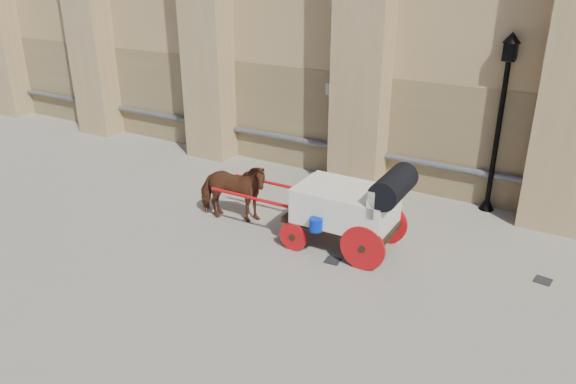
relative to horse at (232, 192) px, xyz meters
The scene contains 6 objects.
ground 2.76m from the horse, ahead, with size 90.00×90.00×0.00m, color gray.
horse is the anchor object (origin of this frame).
carriage 3.06m from the horse, ahead, with size 4.52×1.61×1.97m.
street_lamp 6.57m from the horse, 36.21° to the left, with size 0.41×0.41×4.37m.
drain_grate_near 3.08m from the horse, 10.20° to the right, with size 0.32×0.32×0.01m, color black.
drain_grate_far 6.98m from the horse, ahead, with size 0.32×0.32×0.01m, color black.
Camera 1 is at (4.70, -9.86, 6.01)m, focal length 35.00 mm.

